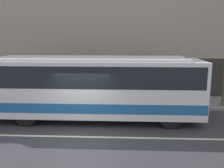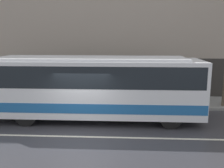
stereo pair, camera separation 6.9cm
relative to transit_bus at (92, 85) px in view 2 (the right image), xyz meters
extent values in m
plane|color=#333338|center=(-0.27, -2.28, -1.75)|extent=(60.00, 60.00, 0.00)
cube|color=gray|center=(-0.27, 3.14, -1.68)|extent=(60.00, 2.83, 0.14)
cube|color=gray|center=(-0.27, 4.70, 3.55)|extent=(60.00, 0.30, 10.59)
cube|color=#2D2B28|center=(-0.27, 4.54, -0.42)|extent=(60.00, 0.06, 2.65)
cube|color=beige|center=(-0.27, -2.28, -1.74)|extent=(54.00, 0.14, 0.01)
cube|color=silver|center=(-0.01, 0.00, -0.08)|extent=(10.60, 2.56, 2.63)
cube|color=#1E5999|center=(-0.01, 0.00, -0.85)|extent=(10.55, 2.58, 0.45)
cube|color=black|center=(-0.01, 0.00, 0.55)|extent=(10.28, 2.58, 1.00)
cube|color=orange|center=(5.24, 0.00, 1.04)|extent=(0.12, 1.92, 0.28)
cube|color=silver|center=(-0.01, 0.00, 1.29)|extent=(9.01, 2.17, 0.12)
cylinder|color=black|center=(3.69, -1.12, -1.26)|extent=(0.98, 0.28, 0.98)
cylinder|color=black|center=(3.69, 1.12, -1.26)|extent=(0.98, 0.28, 0.98)
cylinder|color=black|center=(-2.91, -1.12, -1.26)|extent=(0.98, 0.28, 0.98)
cylinder|color=black|center=(-2.91, 1.12, -1.26)|extent=(0.98, 0.28, 0.98)
cylinder|color=navy|center=(-0.54, 2.49, -0.95)|extent=(0.36, 0.36, 1.32)
sphere|color=tan|center=(-0.54, 2.49, -0.17)|extent=(0.24, 0.24, 0.24)
camera|label=1|loc=(1.57, -11.90, 2.38)|focal=40.00mm
camera|label=2|loc=(1.64, -11.90, 2.38)|focal=40.00mm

